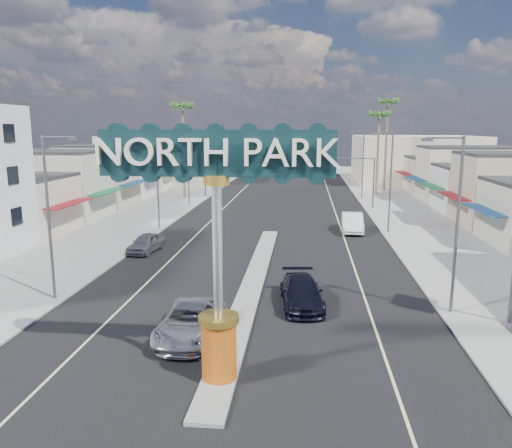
% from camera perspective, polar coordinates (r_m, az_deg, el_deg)
% --- Properties ---
extents(ground, '(160.00, 160.00, 0.00)m').
position_cam_1_polar(ground, '(46.13, 1.74, -0.79)').
color(ground, gray).
rests_on(ground, ground).
extents(road, '(20.00, 120.00, 0.01)m').
position_cam_1_polar(road, '(46.13, 1.74, -0.78)').
color(road, black).
rests_on(road, ground).
extents(median_island, '(1.30, 30.00, 0.16)m').
position_cam_1_polar(median_island, '(30.67, -0.35, -6.69)').
color(median_island, gray).
rests_on(median_island, ground).
extents(sidewalk_left, '(8.00, 120.00, 0.12)m').
position_cam_1_polar(sidewalk_left, '(49.08, -14.79, -0.37)').
color(sidewalk_left, gray).
rests_on(sidewalk_left, ground).
extents(sidewalk_right, '(8.00, 120.00, 0.12)m').
position_cam_1_polar(sidewalk_right, '(47.30, 18.92, -1.02)').
color(sidewalk_right, gray).
rests_on(sidewalk_right, ground).
extents(storefront_row_left, '(12.00, 42.00, 6.00)m').
position_cam_1_polar(storefront_row_left, '(64.39, -19.29, 4.64)').
color(storefront_row_left, beige).
rests_on(storefront_row_left, ground).
extents(storefront_row_right, '(12.00, 42.00, 6.00)m').
position_cam_1_polar(storefront_row_right, '(62.05, 25.42, 3.99)').
color(storefront_row_right, '#B7B29E').
rests_on(storefront_row_right, ground).
extents(backdrop_far_left, '(20.00, 20.00, 8.00)m').
position_cam_1_polar(backdrop_far_left, '(93.65, -9.95, 7.48)').
color(backdrop_far_left, '#B7B29E').
rests_on(backdrop_far_left, ground).
extents(backdrop_far_right, '(20.00, 20.00, 8.00)m').
position_cam_1_polar(backdrop_far_right, '(92.19, 17.66, 7.08)').
color(backdrop_far_right, beige).
rests_on(backdrop_far_right, ground).
extents(gateway_sign, '(8.20, 1.50, 9.15)m').
position_cam_1_polar(gateway_sign, '(17.66, -4.47, -0.33)').
color(gateway_sign, '#DD4A11').
rests_on(gateway_sign, median_island).
extents(traffic_signal_left, '(5.09, 0.45, 6.00)m').
position_cam_1_polar(traffic_signal_left, '(60.54, -6.06, 6.04)').
color(traffic_signal_left, '#47474C').
rests_on(traffic_signal_left, ground).
extents(traffic_signal_right, '(5.09, 0.45, 6.00)m').
position_cam_1_polar(traffic_signal_right, '(59.59, 11.60, 5.81)').
color(traffic_signal_right, '#47474C').
rests_on(traffic_signal_right, ground).
extents(streetlight_l_near, '(2.03, 0.22, 9.00)m').
position_cam_1_polar(streetlight_l_near, '(28.80, -22.38, 1.52)').
color(streetlight_l_near, '#47474C').
rests_on(streetlight_l_near, ground).
extents(streetlight_l_mid, '(2.03, 0.22, 9.00)m').
position_cam_1_polar(streetlight_l_mid, '(47.24, -11.01, 5.51)').
color(streetlight_l_mid, '#47474C').
rests_on(streetlight_l_mid, ground).
extents(streetlight_l_far, '(2.03, 0.22, 9.00)m').
position_cam_1_polar(streetlight_l_far, '(68.55, -5.74, 7.28)').
color(streetlight_l_far, '#47474C').
rests_on(streetlight_l_far, ground).
extents(streetlight_r_near, '(2.03, 0.22, 9.00)m').
position_cam_1_polar(streetlight_r_near, '(26.47, 21.73, 0.80)').
color(streetlight_r_near, '#47474C').
rests_on(streetlight_r_near, ground).
extents(streetlight_r_mid, '(2.03, 0.22, 9.00)m').
position_cam_1_polar(streetlight_r_mid, '(45.86, 14.95, 5.18)').
color(streetlight_r_mid, '#47474C').
rests_on(streetlight_r_mid, ground).
extents(streetlight_r_far, '(2.03, 0.22, 9.00)m').
position_cam_1_polar(streetlight_r_far, '(67.61, 12.01, 7.05)').
color(streetlight_r_far, '#47474C').
rests_on(streetlight_r_far, ground).
extents(palm_left_far, '(2.60, 2.60, 13.10)m').
position_cam_1_polar(palm_left_far, '(67.06, -8.40, 12.64)').
color(palm_left_far, brown).
rests_on(palm_left_far, ground).
extents(palm_right_mid, '(2.60, 2.60, 12.10)m').
position_cam_1_polar(palm_right_mid, '(71.77, 13.92, 11.60)').
color(palm_right_mid, brown).
rests_on(palm_right_mid, ground).
extents(palm_right_far, '(2.60, 2.60, 14.10)m').
position_cam_1_polar(palm_right_far, '(78.04, 14.84, 12.79)').
color(palm_right_far, brown).
rests_on(palm_right_far, ground).
extents(suv_left, '(2.52, 5.46, 1.52)m').
position_cam_1_polar(suv_left, '(23.14, -7.55, -11.00)').
color(suv_left, '#ABACB0').
rests_on(suv_left, ground).
extents(suv_right, '(2.65, 5.34, 1.49)m').
position_cam_1_polar(suv_right, '(26.91, 5.22, -7.80)').
color(suv_right, black).
rests_on(suv_right, ground).
extents(car_parked_left, '(2.24, 4.36, 1.42)m').
position_cam_1_polar(car_parked_left, '(39.09, -12.47, -2.12)').
color(car_parked_left, slate).
rests_on(car_parked_left, ground).
extents(car_parked_right, '(2.02, 5.32, 1.73)m').
position_cam_1_polar(car_parked_right, '(46.40, 10.94, 0.17)').
color(car_parked_right, white).
rests_on(car_parked_right, ground).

